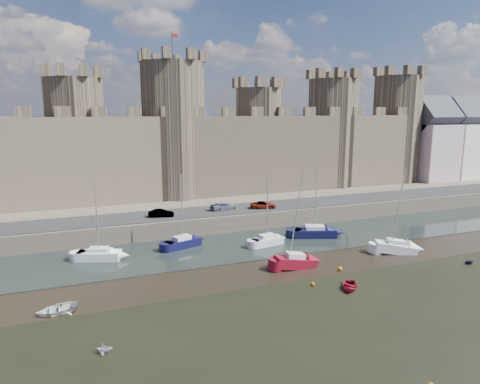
{
  "coord_description": "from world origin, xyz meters",
  "views": [
    {
      "loc": [
        -14.23,
        -26.1,
        17.45
      ],
      "look_at": [
        4.24,
        22.0,
        7.61
      ],
      "focal_mm": 32.0,
      "sensor_mm": 36.0,
      "label": 1
    }
  ],
  "objects_px": {
    "sailboat_4": "(295,261)",
    "car_1": "(161,213)",
    "sailboat_3": "(315,232)",
    "sailboat_5": "(396,247)",
    "car_3": "(263,205)",
    "sailboat_0": "(99,254)",
    "car_2": "(224,206)",
    "sailboat_1": "(183,242)",
    "sailboat_2": "(267,240)"
  },
  "relations": [
    {
      "from": "sailboat_0",
      "to": "sailboat_3",
      "type": "xyz_separation_m",
      "value": [
        28.68,
        -0.97,
        0.05
      ]
    },
    {
      "from": "car_2",
      "to": "sailboat_0",
      "type": "distance_m",
      "value": 20.99
    },
    {
      "from": "sailboat_5",
      "to": "sailboat_1",
      "type": "bearing_deg",
      "value": 177.02
    },
    {
      "from": "sailboat_3",
      "to": "sailboat_4",
      "type": "height_order",
      "value": "sailboat_4"
    },
    {
      "from": "sailboat_2",
      "to": "sailboat_4",
      "type": "xyz_separation_m",
      "value": [
        -0.39,
        -8.47,
        0.02
      ]
    },
    {
      "from": "sailboat_4",
      "to": "car_1",
      "type": "bearing_deg",
      "value": 125.61
    },
    {
      "from": "sailboat_1",
      "to": "sailboat_4",
      "type": "bearing_deg",
      "value": -67.39
    },
    {
      "from": "car_1",
      "to": "sailboat_2",
      "type": "xyz_separation_m",
      "value": [
        11.9,
        -10.14,
        -2.32
      ]
    },
    {
      "from": "car_1",
      "to": "sailboat_0",
      "type": "bearing_deg",
      "value": 146.6
    },
    {
      "from": "car_2",
      "to": "sailboat_5",
      "type": "bearing_deg",
      "value": -148.45
    },
    {
      "from": "car_2",
      "to": "sailboat_0",
      "type": "height_order",
      "value": "sailboat_0"
    },
    {
      "from": "car_1",
      "to": "car_3",
      "type": "height_order",
      "value": "car_1"
    },
    {
      "from": "sailboat_3",
      "to": "sailboat_0",
      "type": "bearing_deg",
      "value": -162.95
    },
    {
      "from": "car_3",
      "to": "sailboat_0",
      "type": "relative_size",
      "value": 0.43
    },
    {
      "from": "car_2",
      "to": "car_3",
      "type": "distance_m",
      "value": 6.21
    },
    {
      "from": "sailboat_2",
      "to": "sailboat_4",
      "type": "height_order",
      "value": "sailboat_4"
    },
    {
      "from": "car_1",
      "to": "sailboat_0",
      "type": "xyz_separation_m",
      "value": [
        -8.98,
        -8.11,
        -2.35
      ]
    },
    {
      "from": "sailboat_1",
      "to": "sailboat_5",
      "type": "xyz_separation_m",
      "value": [
        24.3,
        -11.49,
        -0.0
      ]
    },
    {
      "from": "sailboat_2",
      "to": "sailboat_5",
      "type": "bearing_deg",
      "value": -41.77
    },
    {
      "from": "sailboat_0",
      "to": "sailboat_5",
      "type": "height_order",
      "value": "sailboat_5"
    },
    {
      "from": "car_1",
      "to": "sailboat_1",
      "type": "xyz_separation_m",
      "value": [
        1.36,
        -7.03,
        -2.32
      ]
    },
    {
      "from": "car_2",
      "to": "sailboat_5",
      "type": "relative_size",
      "value": 0.39
    },
    {
      "from": "car_1",
      "to": "car_3",
      "type": "xyz_separation_m",
      "value": [
        15.82,
        -0.16,
        -0.03
      ]
    },
    {
      "from": "car_1",
      "to": "sailboat_3",
      "type": "distance_m",
      "value": 21.82
    },
    {
      "from": "sailboat_1",
      "to": "car_2",
      "type": "bearing_deg",
      "value": 25.4
    },
    {
      "from": "sailboat_3",
      "to": "sailboat_5",
      "type": "xyz_separation_m",
      "value": [
        5.96,
        -9.43,
        -0.03
      ]
    },
    {
      "from": "car_1",
      "to": "sailboat_2",
      "type": "height_order",
      "value": "sailboat_2"
    },
    {
      "from": "car_3",
      "to": "sailboat_0",
      "type": "distance_m",
      "value": 26.15
    },
    {
      "from": "sailboat_3",
      "to": "sailboat_5",
      "type": "bearing_deg",
      "value": -38.73
    },
    {
      "from": "sailboat_3",
      "to": "sailboat_4",
      "type": "bearing_deg",
      "value": -111.68
    },
    {
      "from": "car_1",
      "to": "sailboat_3",
      "type": "xyz_separation_m",
      "value": [
        19.7,
        -9.08,
        -2.3
      ]
    },
    {
      "from": "car_1",
      "to": "car_2",
      "type": "relative_size",
      "value": 0.86
    },
    {
      "from": "sailboat_3",
      "to": "car_1",
      "type": "bearing_deg",
      "value": 174.24
    },
    {
      "from": "sailboat_4",
      "to": "sailboat_5",
      "type": "xyz_separation_m",
      "value": [
        14.14,
        0.09,
        -0.03
      ]
    },
    {
      "from": "car_3",
      "to": "sailboat_5",
      "type": "bearing_deg",
      "value": -138.25
    },
    {
      "from": "car_2",
      "to": "sailboat_3",
      "type": "relative_size",
      "value": 0.41
    },
    {
      "from": "sailboat_0",
      "to": "sailboat_1",
      "type": "xyz_separation_m",
      "value": [
        10.33,
        1.08,
        0.02
      ]
    },
    {
      "from": "sailboat_0",
      "to": "sailboat_5",
      "type": "distance_m",
      "value": 36.17
    },
    {
      "from": "sailboat_4",
      "to": "sailboat_2",
      "type": "bearing_deg",
      "value": 91.24
    },
    {
      "from": "car_1",
      "to": "sailboat_5",
      "type": "distance_m",
      "value": 31.73
    },
    {
      "from": "sailboat_3",
      "to": "sailboat_2",
      "type": "bearing_deg",
      "value": -153.27
    },
    {
      "from": "car_1",
      "to": "sailboat_5",
      "type": "height_order",
      "value": "sailboat_5"
    },
    {
      "from": "sailboat_0",
      "to": "sailboat_2",
      "type": "xyz_separation_m",
      "value": [
        20.88,
        -2.03,
        0.02
      ]
    },
    {
      "from": "sailboat_2",
      "to": "sailboat_3",
      "type": "bearing_deg",
      "value": -2.71
    },
    {
      "from": "sailboat_4",
      "to": "sailboat_5",
      "type": "distance_m",
      "value": 14.14
    },
    {
      "from": "car_1",
      "to": "sailboat_4",
      "type": "height_order",
      "value": "sailboat_4"
    },
    {
      "from": "sailboat_3",
      "to": "sailboat_4",
      "type": "xyz_separation_m",
      "value": [
        -8.19,
        -9.53,
        0.0
      ]
    },
    {
      "from": "car_3",
      "to": "sailboat_0",
      "type": "bearing_deg",
      "value": 121.35
    },
    {
      "from": "car_2",
      "to": "car_3",
      "type": "xyz_separation_m",
      "value": [
        6.08,
        -1.24,
        -0.04
      ]
    },
    {
      "from": "sailboat_0",
      "to": "sailboat_2",
      "type": "distance_m",
      "value": 20.98
    }
  ]
}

